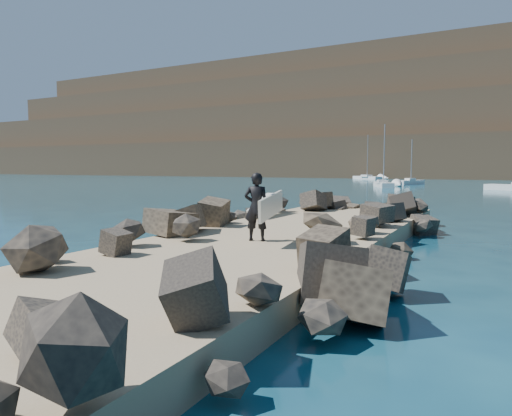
# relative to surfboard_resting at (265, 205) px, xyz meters

# --- Properties ---
(ground) EXTENTS (800.00, 800.00, 0.00)m
(ground) POSITION_rel_surfboard_resting_xyz_m (2.65, -4.74, -1.04)
(ground) COLOR #0F384C
(ground) RESTS_ON ground
(jetty) EXTENTS (6.00, 26.00, 0.60)m
(jetty) POSITION_rel_surfboard_resting_xyz_m (2.65, -6.74, -0.74)
(jetty) COLOR #8C7759
(jetty) RESTS_ON ground
(riprap_left) EXTENTS (2.60, 22.00, 1.00)m
(riprap_left) POSITION_rel_surfboard_resting_xyz_m (-0.25, -6.24, -0.54)
(riprap_left) COLOR black
(riprap_left) RESTS_ON ground
(riprap_right) EXTENTS (2.60, 22.00, 1.00)m
(riprap_right) POSITION_rel_surfboard_resting_xyz_m (5.55, -6.24, -0.54)
(riprap_right) COLOR black
(riprap_right) RESTS_ON ground
(surfboard_resting) EXTENTS (1.06, 2.73, 0.09)m
(surfboard_resting) POSITION_rel_surfboard_resting_xyz_m (0.00, 0.00, 0.00)
(surfboard_resting) COLOR white
(surfboard_resting) RESTS_ON riprap_left
(surfer_with_board) EXTENTS (1.11, 2.29, 1.87)m
(surfer_with_board) POSITION_rel_surfboard_resting_xyz_m (2.76, -5.78, 0.50)
(surfer_with_board) COLOR black
(surfer_with_board) RESTS_ON jetty
(sailboat_b) EXTENTS (3.32, 5.58, 6.86)m
(sailboat_b) POSITION_rel_surfboard_resting_xyz_m (-3.23, 54.46, -0.70)
(sailboat_b) COLOR silver
(sailboat_b) RESTS_ON ground
(sailboat_a) EXTENTS (3.99, 6.87, 8.25)m
(sailboat_a) POSITION_rel_surfboard_resting_xyz_m (-4.77, 43.12, -0.70)
(sailboat_a) COLOR silver
(sailboat_a) RESTS_ON ground
(sailboat_e) EXTENTS (7.34, 6.50, 9.61)m
(sailboat_e) POSITION_rel_surfboard_resting_xyz_m (-16.55, 80.51, -0.70)
(sailboat_e) COLOR silver
(sailboat_e) RESTS_ON ground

